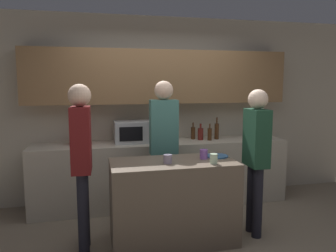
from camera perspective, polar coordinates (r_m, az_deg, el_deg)
name	(u,v)px	position (r m, az deg, el deg)	size (l,w,h in m)	color
ground_plane	(190,250)	(3.68, 3.86, -20.78)	(14.00, 14.00, 0.00)	#7F705B
back_wall	(158,97)	(4.85, -1.67, 5.11)	(6.40, 0.40, 2.70)	#B2A893
back_counter	(162,173)	(4.76, -0.98, -8.14)	(3.60, 0.62, 0.91)	#B7AD99
kitchen_island	(173,202)	(3.67, 0.90, -13.04)	(1.34, 0.65, 0.91)	brown
microwave	(133,132)	(4.61, -6.10, -1.01)	(0.52, 0.39, 0.30)	#B7BABC
toaster	(81,138)	(4.59, -14.90, -2.00)	(0.26, 0.16, 0.18)	#B21E19
potted_plant	(254,125)	(5.16, 14.80, 0.24)	(0.14, 0.14, 0.40)	#333D4C
bottle_0	(193,133)	(4.87, 4.38, -1.17)	(0.06, 0.06, 0.25)	#472814
bottle_1	(201,134)	(4.81, 5.68, -1.33)	(0.08, 0.08, 0.24)	maroon
bottle_2	(210,134)	(4.79, 7.27, -1.38)	(0.06, 0.06, 0.25)	#472814
bottle_3	(217,131)	(4.90, 8.47, -0.84)	(0.06, 0.06, 0.33)	#472814
plate_on_island	(217,156)	(3.79, 8.48, -5.19)	(0.26, 0.26, 0.01)	#2D5684
cup_0	(168,159)	(3.43, -0.05, -5.76)	(0.09, 0.09, 0.09)	#988BA4
cup_1	(214,159)	(3.45, 7.96, -5.68)	(0.08, 0.08, 0.10)	silver
cup_2	(204,154)	(3.66, 6.24, -4.89)	(0.09, 0.09, 0.10)	#8752AF
person_left	(82,153)	(3.45, -14.83, -4.50)	(0.23, 0.35, 1.73)	black
person_center	(164,138)	(4.07, -0.74, -2.07)	(0.35, 0.23, 1.77)	black
person_right	(256,150)	(3.82, 15.11, -4.00)	(0.22, 0.35, 1.67)	black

